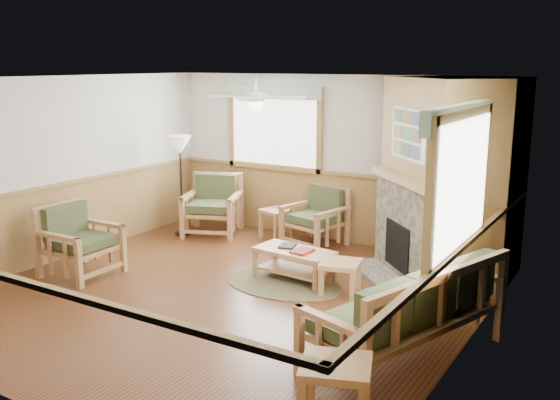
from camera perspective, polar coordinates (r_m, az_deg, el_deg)
The scene contains 24 objects.
floor at distance 8.03m, azimuth -5.11°, elevation -8.67°, with size 6.00×6.00×0.01m, color #532D17.
ceiling at distance 7.49m, azimuth -5.52°, elevation 10.99°, with size 6.00×6.00×0.01m, color white.
wall_back at distance 10.17m, azimuth 4.87°, elevation 3.75°, with size 6.00×0.02×2.70m, color silver.
wall_front at distance 5.62m, azimuth -23.97°, elevation -4.51°, with size 6.00×0.02×2.70m, color silver.
wall_left at distance 9.72m, azimuth -19.64°, elevation 2.66°, with size 0.02×6.00×2.70m, color silver.
wall_right at distance 6.36m, azimuth 16.91°, elevation -2.06°, with size 0.02×6.00×2.70m, color silver.
wainscot at distance 7.85m, azimuth -5.19°, elevation -4.89°, with size 6.00×6.00×1.10m, color olive, non-canonical shape.
fireplace at distance 8.54m, azimuth 14.32°, elevation 1.73°, with size 2.20×2.20×2.70m, color olive, non-canonical shape.
window_back at distance 10.56m, azimuth -0.53°, elevation 10.55°, with size 1.90×0.16×1.50m, color white, non-canonical shape.
window_right at distance 6.00m, azimuth 16.76°, elevation 8.54°, with size 0.16×1.90×1.50m, color white, non-canonical shape.
ceiling_fan at distance 7.57m, azimuth -2.27°, elevation 10.75°, with size 1.24×1.24×0.36m, color white, non-canonical shape.
sofa at distance 6.36m, azimuth 11.45°, elevation -9.81°, with size 0.89×2.18×1.00m, color tan, non-canonical shape.
armchair_back_left at distance 10.69m, azimuth -6.21°, elevation -0.49°, with size 0.89×0.89×1.00m, color tan, non-canonical shape.
armchair_back_right at distance 9.99m, azimuth 3.20°, elevation -1.59°, with size 0.82×0.82×0.92m, color tan, non-canonical shape.
armchair_left at distance 9.01m, azimuth -17.78°, elevation -3.58°, with size 0.87×0.87×0.98m, color tan, non-canonical shape.
coffee_table at distance 8.47m, azimuth 1.32°, elevation -5.93°, with size 1.07×0.53×0.43m, color tan, non-canonical shape.
end_table_chairs at distance 10.40m, azimuth -0.34°, elevation -2.21°, with size 0.45×0.43×0.50m, color tan, non-canonical shape.
end_table_sofa at distance 5.16m, azimuth 5.08°, elevation -17.60°, with size 0.54×0.52×0.61m, color tan, non-canonical shape.
footstool at distance 8.03m, azimuth 5.53°, elevation -7.04°, with size 0.49×0.49×0.42m, color tan, non-canonical shape.
braided_rug at distance 8.36m, azimuth 0.26°, elevation -7.69°, with size 1.64×1.64×0.01m, color brown.
floor_lamp_left at distance 10.65m, azimuth -9.01°, elevation 1.32°, with size 0.39×0.39×1.71m, color black, non-canonical shape.
floor_lamp_right at distance 7.31m, azimuth 14.79°, elevation -4.15°, with size 0.39×0.39×1.69m, color black, non-canonical shape.
book_red at distance 8.28m, azimuth 2.05°, elevation -4.59°, with size 0.22×0.30×0.03m, color maroon.
book_dark at distance 8.52m, azimuth 0.69°, elevation -4.11°, with size 0.20×0.27×0.03m, color black.
Camera 1 is at (4.50, -5.99, 2.89)m, focal length 40.00 mm.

